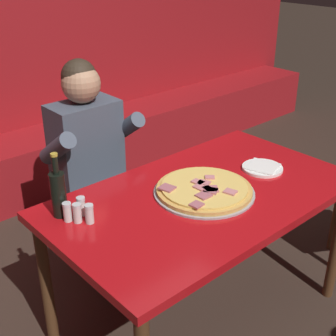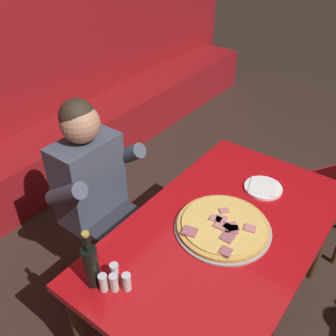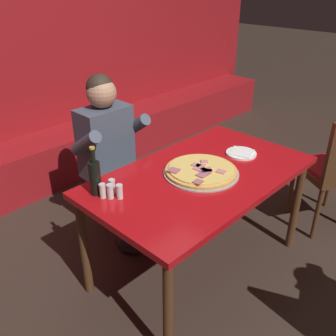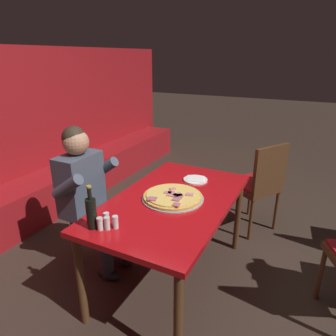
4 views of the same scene
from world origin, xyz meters
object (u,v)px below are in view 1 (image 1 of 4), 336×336
pizza (203,190)px  plate_white_paper (262,168)px  beer_bottle (58,193)px  shaker_red_pepper_flakes (89,215)px  main_dining_table (203,208)px  shaker_parmesan (81,207)px  diner_seated_blue_shirt (96,163)px  shaker_oregano (77,214)px  shaker_black_pepper (67,213)px

pizza → plate_white_paper: pizza is taller
plate_white_paper → pizza: bearing=176.8°
beer_bottle → shaker_red_pepper_flakes: bearing=-65.7°
main_dining_table → shaker_parmesan: shaker_parmesan is taller
diner_seated_blue_shirt → plate_white_paper: bearing=-53.7°
main_dining_table → beer_bottle: 0.69m
shaker_oregano → diner_seated_blue_shirt: bearing=50.5°
pizza → beer_bottle: beer_bottle is taller
plate_white_paper → diner_seated_blue_shirt: (-0.54, 0.74, -0.07)m
beer_bottle → shaker_black_pepper: (0.00, -0.06, -0.07)m
pizza → shaker_black_pepper: size_ratio=5.51×
shaker_red_pepper_flakes → diner_seated_blue_shirt: 0.71m
beer_bottle → shaker_red_pepper_flakes: beer_bottle is taller
plate_white_paper → shaker_black_pepper: 1.03m
diner_seated_blue_shirt → shaker_black_pepper: bearing=-133.1°
main_dining_table → shaker_oregano: shaker_oregano is taller
plate_white_paper → diner_seated_blue_shirt: size_ratio=0.16×
plate_white_paper → shaker_oregano: (-0.98, 0.20, 0.03)m
pizza → plate_white_paper: (0.41, -0.02, -0.01)m
shaker_parmesan → beer_bottle: bearing=139.4°
shaker_black_pepper → shaker_red_pepper_flakes: bearing=-50.9°
beer_bottle → shaker_red_pepper_flakes: 0.16m
beer_bottle → diner_seated_blue_shirt: bearing=43.2°
shaker_oregano → shaker_red_pepper_flakes: size_ratio=1.00×
main_dining_table → shaker_black_pepper: shaker_black_pepper is taller
shaker_oregano → diner_seated_blue_shirt: size_ratio=0.07×
shaker_parmesan → shaker_red_pepper_flakes: same height
beer_bottle → shaker_black_pepper: 0.09m
main_dining_table → shaker_oregano: bearing=162.6°
shaker_red_pepper_flakes → main_dining_table: bearing=-14.6°
shaker_black_pepper → shaker_oregano: 0.04m
shaker_black_pepper → diner_seated_blue_shirt: diner_seated_blue_shirt is taller
shaker_parmesan → shaker_oregano: size_ratio=1.00×
plate_white_paper → beer_bottle: size_ratio=0.72×
pizza → shaker_parmesan: shaker_parmesan is taller
plate_white_paper → shaker_red_pepper_flakes: (-0.95, 0.16, 0.03)m
shaker_red_pepper_flakes → shaker_oregano: bearing=131.5°
beer_bottle → shaker_oregano: 0.12m
shaker_oregano → shaker_red_pepper_flakes: 0.05m
shaker_black_pepper → diner_seated_blue_shirt: (0.46, 0.50, -0.10)m
shaker_parmesan → main_dining_table: bearing=-22.2°
shaker_black_pepper → beer_bottle: bearing=90.2°
main_dining_table → beer_bottle: size_ratio=5.02×
shaker_black_pepper → diner_seated_blue_shirt: bearing=46.9°
plate_white_paper → shaker_oregano: shaker_oregano is taller
beer_bottle → shaker_black_pepper: size_ratio=3.40×
plate_white_paper → shaker_parmesan: size_ratio=2.44×
shaker_black_pepper → plate_white_paper: bearing=-13.4°
shaker_parmesan → diner_seated_blue_shirt: (0.40, 0.50, -0.10)m
beer_bottle → shaker_red_pepper_flakes: (0.06, -0.13, -0.07)m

